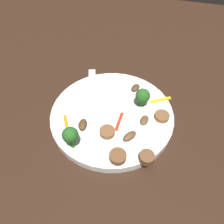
{
  "coord_description": "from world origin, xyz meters",
  "views": [
    {
      "loc": [
        -0.29,
        -0.08,
        0.37
      ],
      "look_at": [
        0.0,
        0.0,
        0.02
      ],
      "focal_mm": 33.86,
      "sensor_mm": 36.0,
      "label": 1
    }
  ],
  "objects_px": {
    "mushroom_3": "(144,120)",
    "pepper_strip_1": "(161,100)",
    "mushroom_0": "(83,125)",
    "mushroom_2": "(136,88)",
    "pepper_strip_2": "(67,126)",
    "broccoli_floret_1": "(143,96)",
    "sausage_slice_0": "(107,132)",
    "broccoli_floret_0": "(70,135)",
    "sausage_slice_2": "(118,156)",
    "pepper_strip_0": "(119,121)",
    "sausage_slice_3": "(147,158)",
    "plate": "(112,115)",
    "fork": "(92,89)",
    "mushroom_1": "(130,136)",
    "sausage_slice_1": "(162,116)"
  },
  "relations": [
    {
      "from": "plate",
      "to": "mushroom_1",
      "type": "distance_m",
      "value": 0.08
    },
    {
      "from": "plate",
      "to": "broccoli_floret_0",
      "type": "bearing_deg",
      "value": 155.04
    },
    {
      "from": "sausage_slice_1",
      "to": "mushroom_3",
      "type": "xyz_separation_m",
      "value": [
        -0.02,
        0.03,
        -0.0
      ]
    },
    {
      "from": "mushroom_3",
      "to": "pepper_strip_1",
      "type": "height_order",
      "value": "mushroom_3"
    },
    {
      "from": "pepper_strip_1",
      "to": "mushroom_3",
      "type": "bearing_deg",
      "value": 159.96
    },
    {
      "from": "broccoli_floret_0",
      "to": "sausage_slice_3",
      "type": "bearing_deg",
      "value": -85.93
    },
    {
      "from": "mushroom_1",
      "to": "broccoli_floret_1",
      "type": "bearing_deg",
      "value": -3.63
    },
    {
      "from": "sausage_slice_3",
      "to": "mushroom_0",
      "type": "distance_m",
      "value": 0.15
    },
    {
      "from": "plate",
      "to": "pepper_strip_0",
      "type": "bearing_deg",
      "value": -135.3
    },
    {
      "from": "broccoli_floret_0",
      "to": "mushroom_3",
      "type": "bearing_deg",
      "value": -51.07
    },
    {
      "from": "broccoli_floret_0",
      "to": "pepper_strip_2",
      "type": "height_order",
      "value": "broccoli_floret_0"
    },
    {
      "from": "pepper_strip_0",
      "to": "pepper_strip_2",
      "type": "bearing_deg",
      "value": 113.16
    },
    {
      "from": "mushroom_1",
      "to": "pepper_strip_1",
      "type": "relative_size",
      "value": 0.65
    },
    {
      "from": "broccoli_floret_1",
      "to": "mushroom_3",
      "type": "height_order",
      "value": "broccoli_floret_1"
    },
    {
      "from": "broccoli_floret_0",
      "to": "sausage_slice_2",
      "type": "relative_size",
      "value": 1.66
    },
    {
      "from": "mushroom_0",
      "to": "mushroom_2",
      "type": "xyz_separation_m",
      "value": [
        0.14,
        -0.08,
        -0.0
      ]
    },
    {
      "from": "sausage_slice_0",
      "to": "sausage_slice_2",
      "type": "xyz_separation_m",
      "value": [
        -0.05,
        -0.03,
        0.0
      ]
    },
    {
      "from": "sausage_slice_0",
      "to": "mushroom_0",
      "type": "height_order",
      "value": "mushroom_0"
    },
    {
      "from": "broccoli_floret_1",
      "to": "sausage_slice_3",
      "type": "height_order",
      "value": "broccoli_floret_1"
    },
    {
      "from": "mushroom_1",
      "to": "fork",
      "type": "bearing_deg",
      "value": 46.72
    },
    {
      "from": "broccoli_floret_1",
      "to": "sausage_slice_2",
      "type": "height_order",
      "value": "broccoli_floret_1"
    },
    {
      "from": "sausage_slice_2",
      "to": "mushroom_1",
      "type": "height_order",
      "value": "same"
    },
    {
      "from": "broccoli_floret_1",
      "to": "pepper_strip_0",
      "type": "bearing_deg",
      "value": 149.24
    },
    {
      "from": "sausage_slice_0",
      "to": "mushroom_3",
      "type": "bearing_deg",
      "value": -52.02
    },
    {
      "from": "fork",
      "to": "pepper_strip_0",
      "type": "relative_size",
      "value": 3.56
    },
    {
      "from": "sausage_slice_1",
      "to": "sausage_slice_2",
      "type": "xyz_separation_m",
      "value": [
        -0.12,
        0.07,
        0.0
      ]
    },
    {
      "from": "sausage_slice_1",
      "to": "mushroom_3",
      "type": "bearing_deg",
      "value": 120.08
    },
    {
      "from": "sausage_slice_2",
      "to": "pepper_strip_2",
      "type": "bearing_deg",
      "value": 71.38
    },
    {
      "from": "plate",
      "to": "pepper_strip_1",
      "type": "relative_size",
      "value": 5.61
    },
    {
      "from": "mushroom_3",
      "to": "pepper_strip_2",
      "type": "xyz_separation_m",
      "value": [
        -0.06,
        0.15,
        -0.0
      ]
    },
    {
      "from": "mushroom_0",
      "to": "mushroom_2",
      "type": "relative_size",
      "value": 1.1
    },
    {
      "from": "pepper_strip_2",
      "to": "fork",
      "type": "bearing_deg",
      "value": -6.19
    },
    {
      "from": "plate",
      "to": "mushroom_2",
      "type": "relative_size",
      "value": 10.3
    },
    {
      "from": "mushroom_0",
      "to": "pepper_strip_1",
      "type": "bearing_deg",
      "value": -50.79
    },
    {
      "from": "fork",
      "to": "pepper_strip_1",
      "type": "relative_size",
      "value": 3.59
    },
    {
      "from": "broccoli_floret_1",
      "to": "sausage_slice_2",
      "type": "bearing_deg",
      "value": 173.28
    },
    {
      "from": "sausage_slice_0",
      "to": "sausage_slice_1",
      "type": "xyz_separation_m",
      "value": [
        0.07,
        -0.1,
        -0.0
      ]
    },
    {
      "from": "pepper_strip_1",
      "to": "mushroom_0",
      "type": "bearing_deg",
      "value": 129.21
    },
    {
      "from": "sausage_slice_3",
      "to": "pepper_strip_2",
      "type": "xyz_separation_m",
      "value": [
        0.03,
        0.17,
        -0.01
      ]
    },
    {
      "from": "mushroom_3",
      "to": "pepper_strip_1",
      "type": "bearing_deg",
      "value": -20.04
    },
    {
      "from": "broccoli_floret_1",
      "to": "pepper_strip_1",
      "type": "relative_size",
      "value": 0.94
    },
    {
      "from": "mushroom_2",
      "to": "mushroom_3",
      "type": "bearing_deg",
      "value": -157.37
    },
    {
      "from": "mushroom_0",
      "to": "pepper_strip_1",
      "type": "distance_m",
      "value": 0.19
    },
    {
      "from": "plate",
      "to": "pepper_strip_0",
      "type": "relative_size",
      "value": 5.55
    },
    {
      "from": "mushroom_1",
      "to": "mushroom_3",
      "type": "height_order",
      "value": "mushroom_1"
    },
    {
      "from": "fork",
      "to": "pepper_strip_1",
      "type": "height_order",
      "value": "same"
    },
    {
      "from": "plate",
      "to": "mushroom_3",
      "type": "height_order",
      "value": "mushroom_3"
    },
    {
      "from": "mushroom_3",
      "to": "mushroom_1",
      "type": "bearing_deg",
      "value": 157.54
    },
    {
      "from": "mushroom_0",
      "to": "mushroom_1",
      "type": "height_order",
      "value": "same"
    },
    {
      "from": "broccoli_floret_1",
      "to": "mushroom_0",
      "type": "bearing_deg",
      "value": 131.27
    }
  ]
}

